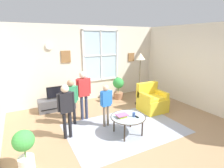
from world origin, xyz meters
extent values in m
cube|color=#9E7A56|center=(0.00, 0.00, -0.01)|extent=(6.20, 6.08, 0.02)
cube|color=beige|center=(0.00, 2.80, 1.35)|extent=(5.60, 0.12, 2.70)
cube|color=silver|center=(0.47, 2.73, 1.63)|extent=(1.37, 0.02, 1.82)
cube|color=white|center=(0.47, 2.71, 2.54)|extent=(1.43, 0.04, 0.06)
cube|color=white|center=(0.47, 2.71, 0.72)|extent=(1.43, 0.04, 0.06)
cube|color=white|center=(-0.21, 2.71, 1.63)|extent=(0.06, 0.04, 1.82)
cube|color=white|center=(1.16, 2.71, 1.63)|extent=(0.06, 0.04, 1.82)
cube|color=white|center=(0.47, 2.71, 1.63)|extent=(0.03, 0.04, 1.82)
cube|color=white|center=(0.47, 2.71, 1.63)|extent=(1.37, 0.04, 0.03)
cube|color=olive|center=(-0.83, 2.72, 1.65)|extent=(0.32, 0.03, 0.40)
cube|color=olive|center=(1.83, 2.72, 1.50)|extent=(0.28, 0.03, 0.34)
cylinder|color=silver|center=(-1.34, 2.71, 2.02)|extent=(0.24, 0.04, 0.24)
cube|color=beige|center=(2.86, 0.00, 1.35)|extent=(0.12, 5.48, 2.70)
cube|color=#999EAD|center=(-0.03, 0.17, 0.00)|extent=(2.91, 1.99, 0.01)
cube|color=#4C4C51|center=(-1.33, 2.26, 0.19)|extent=(1.14, 0.41, 0.39)
cube|color=black|center=(-1.33, 2.04, 0.14)|extent=(1.02, 0.02, 0.02)
cylinder|color=#4C4C4C|center=(-1.33, 2.26, 0.41)|extent=(0.08, 0.08, 0.05)
cube|color=black|center=(-1.33, 2.26, 0.60)|extent=(0.57, 0.05, 0.36)
cube|color=black|center=(-1.33, 2.23, 0.60)|extent=(0.53, 0.01, 0.32)
cube|color=yellow|center=(1.34, 0.73, 0.21)|extent=(0.76, 0.72, 0.42)
cube|color=yellow|center=(1.34, 1.03, 0.65)|extent=(0.76, 0.16, 0.45)
cube|color=yellow|center=(1.02, 0.73, 0.52)|extent=(0.12, 0.65, 0.20)
cube|color=yellow|center=(1.66, 0.73, 0.52)|extent=(0.12, 0.65, 0.20)
cube|color=yellow|center=(1.34, 0.68, 0.46)|extent=(0.61, 0.50, 0.08)
cylinder|color=#99B2B7|center=(-0.12, -0.08, 0.44)|extent=(0.82, 0.82, 0.02)
torus|color=#3F3328|center=(-0.12, -0.08, 0.44)|extent=(0.84, 0.84, 0.02)
cylinder|color=#33281E|center=(-0.36, 0.17, 0.22)|extent=(0.04, 0.04, 0.44)
cylinder|color=#33281E|center=(0.13, 0.17, 0.22)|extent=(0.04, 0.04, 0.44)
cylinder|color=#33281E|center=(-0.36, -0.32, 0.22)|extent=(0.04, 0.04, 0.44)
cylinder|color=#33281E|center=(0.13, -0.32, 0.22)|extent=(0.04, 0.04, 0.44)
cube|color=#8FA837|center=(-0.26, -0.03, 0.46)|extent=(0.21, 0.18, 0.02)
cube|color=gold|center=(-0.26, -0.03, 0.49)|extent=(0.20, 0.15, 0.02)
cube|color=#AD5B97|center=(-0.26, -0.03, 0.51)|extent=(0.27, 0.19, 0.02)
cylinder|color=#334C8C|center=(0.01, -0.14, 0.51)|extent=(0.07, 0.07, 0.11)
cube|color=black|center=(0.05, -0.19, 0.46)|extent=(0.05, 0.14, 0.02)
cylinder|color=black|center=(-1.51, 0.43, 0.32)|extent=(0.08, 0.08, 0.65)
cylinder|color=black|center=(-1.38, 0.43, 0.32)|extent=(0.08, 0.08, 0.65)
cube|color=black|center=(-1.44, 0.43, 0.88)|extent=(0.28, 0.15, 0.46)
sphere|color=beige|center=(-1.44, 0.43, 1.19)|extent=(0.18, 0.18, 0.18)
cylinder|color=black|center=(-1.61, 0.41, 0.90)|extent=(0.06, 0.06, 0.41)
cylinder|color=black|center=(-1.28, 0.41, 0.90)|extent=(0.06, 0.06, 0.41)
cylinder|color=#333851|center=(-0.84, 1.19, 0.35)|extent=(0.08, 0.08, 0.70)
cylinder|color=#333851|center=(-0.71, 1.19, 0.35)|extent=(0.08, 0.08, 0.70)
cube|color=red|center=(-0.77, 1.19, 0.95)|extent=(0.30, 0.16, 0.50)
sphere|color=beige|center=(-0.77, 1.19, 1.29)|extent=(0.19, 0.19, 0.19)
cylinder|color=red|center=(-0.95, 1.17, 0.98)|extent=(0.06, 0.06, 0.45)
cylinder|color=red|center=(-0.59, 1.17, 0.98)|extent=(0.06, 0.06, 0.45)
cylinder|color=#726656|center=(-0.46, 0.53, 0.28)|extent=(0.07, 0.07, 0.57)
cylinder|color=#726656|center=(-0.35, 0.53, 0.28)|extent=(0.07, 0.07, 0.57)
cube|color=blue|center=(-0.40, 0.53, 0.77)|extent=(0.25, 0.13, 0.40)
sphere|color=#D8AD8C|center=(-0.40, 0.53, 1.05)|extent=(0.15, 0.15, 0.15)
cylinder|color=blue|center=(-0.55, 0.51, 0.79)|extent=(0.05, 0.05, 0.36)
cylinder|color=blue|center=(-0.26, 0.51, 0.79)|extent=(0.05, 0.05, 0.36)
cylinder|color=black|center=(-1.22, 1.03, 0.31)|extent=(0.07, 0.07, 0.62)
cylinder|color=black|center=(-1.11, 1.03, 0.31)|extent=(0.07, 0.07, 0.62)
cube|color=#338C59|center=(-1.17, 1.03, 0.85)|extent=(0.27, 0.14, 0.44)
sphere|color=#A87A5B|center=(-1.17, 1.03, 1.15)|extent=(0.17, 0.17, 0.17)
cylinder|color=#338C59|center=(-1.32, 1.01, 0.87)|extent=(0.06, 0.06, 0.40)
cylinder|color=#338C59|center=(-1.01, 1.01, 0.87)|extent=(0.06, 0.06, 0.40)
cylinder|color=#9E6B4C|center=(0.97, 2.26, 0.12)|extent=(0.36, 0.36, 0.25)
cylinder|color=#4C7238|center=(0.97, 2.26, 0.33)|extent=(0.02, 0.02, 0.17)
sphere|color=green|center=(0.97, 2.26, 0.62)|extent=(0.41, 0.41, 0.41)
cylinder|color=silver|center=(-2.35, -0.23, 0.12)|extent=(0.28, 0.28, 0.24)
cylinder|color=#4C7238|center=(-2.35, -0.23, 0.31)|extent=(0.02, 0.02, 0.15)
sphere|color=green|center=(-2.35, -0.23, 0.57)|extent=(0.37, 0.37, 0.37)
cylinder|color=black|center=(1.31, 1.42, 0.01)|extent=(0.26, 0.26, 0.03)
cylinder|color=brown|center=(1.31, 1.42, 0.79)|extent=(0.03, 0.03, 1.58)
cone|color=beige|center=(1.31, 1.42, 1.68)|extent=(0.32, 0.32, 0.22)
camera|label=1|loc=(-2.27, -3.29, 2.27)|focal=28.23mm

